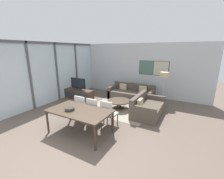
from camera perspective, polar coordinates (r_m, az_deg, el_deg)
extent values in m
plane|color=brown|center=(4.33, -18.40, -20.61)|extent=(24.00, 24.00, 0.00)
cube|color=silver|center=(8.32, 9.69, 7.39)|extent=(7.31, 0.06, 2.80)
cube|color=#2D2D33|center=(8.02, 15.55, 7.86)|extent=(1.51, 0.01, 0.73)
cube|color=#4C7060|center=(8.11, 13.00, 8.10)|extent=(0.72, 0.02, 0.69)
cube|color=beige|center=(7.94, 18.14, 7.60)|extent=(0.72, 0.02, 0.69)
cube|color=silver|center=(7.82, -20.37, 6.20)|extent=(0.02, 5.50, 2.80)
cube|color=#515156|center=(7.73, -21.15, 16.11)|extent=(0.07, 5.50, 0.10)
cube|color=#515156|center=(6.99, -28.70, 4.35)|extent=(0.07, 0.08, 2.80)
cube|color=#515156|center=(7.79, -20.22, 6.19)|extent=(0.07, 0.08, 2.80)
cube|color=#515156|center=(8.75, -13.41, 7.56)|extent=(0.07, 0.08, 2.80)
cube|color=gray|center=(6.53, 2.59, -7.19)|extent=(2.57, 2.14, 0.01)
cube|color=#423326|center=(7.95, -12.59, -1.66)|extent=(1.65, 0.48, 0.48)
cube|color=#2D2D33|center=(7.78, -13.78, -2.11)|extent=(1.51, 0.01, 0.26)
cube|color=#2D2D33|center=(7.88, -12.70, 0.19)|extent=(0.36, 0.20, 0.05)
cube|color=#2D2D33|center=(7.86, -12.73, 0.65)|extent=(0.06, 0.03, 0.08)
cube|color=black|center=(7.81, -12.83, 2.37)|extent=(0.91, 0.04, 0.52)
cube|color=black|center=(7.79, -12.94, 2.33)|extent=(0.84, 0.01, 0.47)
cube|color=#51473D|center=(7.65, 7.21, -2.31)|extent=(2.22, 0.95, 0.42)
cube|color=#51473D|center=(7.95, 8.32, -0.37)|extent=(2.22, 0.16, 0.77)
cube|color=#51473D|center=(8.05, 0.34, -0.65)|extent=(0.14, 0.95, 0.60)
cube|color=#51473D|center=(7.32, 14.82, -2.76)|extent=(0.14, 0.95, 0.60)
cube|color=#C6B289|center=(7.94, 4.30, 1.11)|extent=(0.36, 0.12, 0.30)
cube|color=#C6B289|center=(7.58, 11.66, 0.16)|extent=(0.36, 0.12, 0.30)
cube|color=#51473D|center=(6.01, 13.61, -7.50)|extent=(0.95, 1.64, 0.42)
cube|color=#51473D|center=(6.06, 10.10, -5.37)|extent=(0.16, 1.64, 0.77)
cube|color=#51473D|center=(5.32, 11.44, -9.39)|extent=(0.95, 0.14, 0.60)
cube|color=#51473D|center=(6.66, 15.41, -4.56)|extent=(0.95, 0.14, 0.60)
cube|color=#C6B289|center=(5.61, 10.66, -5.06)|extent=(0.12, 0.36, 0.30)
cylinder|color=#423326|center=(6.53, 2.60, -7.10)|extent=(0.44, 0.44, 0.03)
cylinder|color=#423326|center=(6.47, 2.61, -5.88)|extent=(0.18, 0.18, 0.33)
cylinder|color=#423326|center=(6.41, 2.63, -4.34)|extent=(0.97, 0.97, 0.04)
cube|color=#423326|center=(4.55, -12.29, -7.90)|extent=(1.87, 1.05, 0.04)
cylinder|color=#423326|center=(5.01, -23.34, -11.27)|extent=(0.06, 0.06, 0.70)
cylinder|color=#423326|center=(3.91, -6.51, -17.85)|extent=(0.06, 0.06, 0.70)
cylinder|color=#423326|center=(5.56, -15.76, -7.96)|extent=(0.06, 0.06, 0.70)
cylinder|color=#423326|center=(4.59, 0.38, -12.43)|extent=(0.06, 0.06, 0.70)
cube|color=beige|center=(5.58, -10.72, -6.91)|extent=(0.46, 0.46, 0.06)
cube|color=beige|center=(5.34, -12.25, -4.99)|extent=(0.42, 0.05, 0.46)
cylinder|color=#423326|center=(5.65, -13.50, -9.21)|extent=(0.04, 0.04, 0.38)
cylinder|color=#423326|center=(5.40, -10.31, -10.17)|extent=(0.04, 0.04, 0.38)
cylinder|color=#423326|center=(5.92, -10.89, -7.90)|extent=(0.04, 0.04, 0.38)
cylinder|color=#423326|center=(5.69, -7.75, -8.74)|extent=(0.04, 0.04, 0.38)
cube|color=beige|center=(5.25, -6.30, -8.16)|extent=(0.46, 0.46, 0.06)
cube|color=beige|center=(5.00, -7.75, -6.18)|extent=(0.42, 0.05, 0.46)
cylinder|color=#423326|center=(5.30, -9.30, -10.63)|extent=(0.04, 0.04, 0.38)
cylinder|color=#423326|center=(5.09, -5.67, -11.67)|extent=(0.04, 0.04, 0.38)
cylinder|color=#423326|center=(5.59, -6.74, -9.14)|extent=(0.04, 0.04, 0.38)
cylinder|color=#423326|center=(5.39, -3.22, -10.03)|extent=(0.04, 0.04, 0.38)
cube|color=beige|center=(4.99, -1.01, -9.31)|extent=(0.46, 0.46, 0.06)
cube|color=beige|center=(4.73, -2.27, -7.30)|extent=(0.42, 0.05, 0.46)
cylinder|color=#423326|center=(5.03, -4.18, -11.95)|extent=(0.04, 0.04, 0.38)
cylinder|color=#423326|center=(4.85, -0.10, -13.02)|extent=(0.04, 0.04, 0.38)
cylinder|color=#423326|center=(5.33, -1.80, -10.27)|extent=(0.04, 0.04, 0.38)
cylinder|color=#423326|center=(5.16, 2.10, -11.19)|extent=(0.04, 0.04, 0.38)
cylinder|color=#332D28|center=(4.59, -15.83, -7.13)|extent=(0.28, 0.28, 0.08)
torus|color=#332D28|center=(4.57, -15.86, -6.74)|extent=(0.28, 0.28, 0.02)
cylinder|color=#2D2D33|center=(7.42, 18.42, -5.14)|extent=(0.28, 0.28, 0.02)
cylinder|color=#B7B7BC|center=(7.24, 18.83, -0.37)|extent=(0.03, 0.03, 1.26)
cylinder|color=#C6B289|center=(7.09, 19.33, 5.40)|extent=(0.42, 0.42, 0.22)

